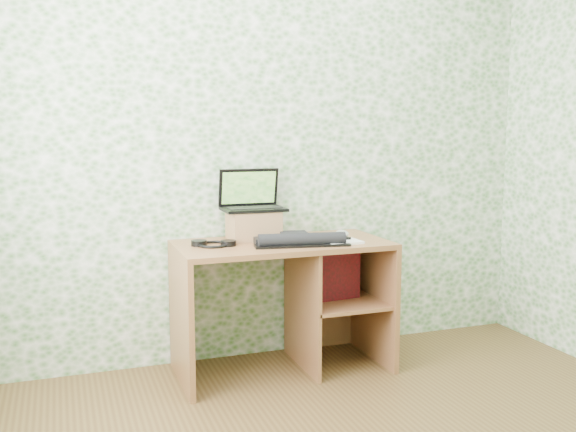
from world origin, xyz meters
name	(u,v)px	position (x,y,z in m)	size (l,w,h in m)	color
wall_back	(265,143)	(0.00, 1.75, 1.30)	(3.50, 3.50, 0.00)	white
desk	(293,286)	(0.08, 1.47, 0.48)	(1.20, 0.60, 0.75)	brown
riser	(254,225)	(-0.13, 1.58, 0.83)	(0.28, 0.23, 0.17)	#A7704B
laptop	(252,200)	(-0.13, 1.62, 0.97)	(0.36, 0.25, 0.24)	black
keyboard	(298,240)	(0.06, 1.35, 0.78)	(0.53, 0.34, 0.07)	black
headphones	(214,244)	(-0.39, 1.46, 0.76)	(0.24, 0.23, 0.03)	black
notepad	(336,240)	(0.30, 1.37, 0.76)	(0.21, 0.29, 0.01)	white
mouse	(342,235)	(0.34, 1.37, 0.78)	(0.07, 0.11, 0.04)	silver
pen	(338,237)	(0.33, 1.40, 0.77)	(0.01, 0.01, 0.14)	black
red_box	(338,273)	(0.35, 1.44, 0.55)	(0.26, 0.08, 0.31)	maroon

